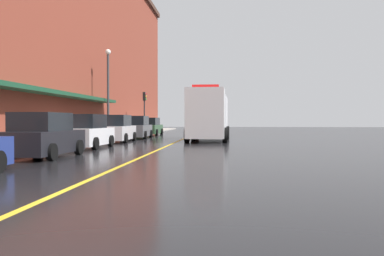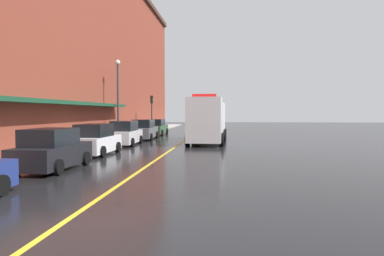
% 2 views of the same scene
% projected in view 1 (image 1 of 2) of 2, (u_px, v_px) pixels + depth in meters
% --- Properties ---
extents(ground_plane, '(112.00, 112.00, 0.00)m').
position_uv_depth(ground_plane, '(184.00, 138.00, 33.34)').
color(ground_plane, black).
extents(sidewalk_left, '(2.40, 70.00, 0.15)m').
position_uv_depth(sidewalk_left, '(110.00, 137.00, 33.86)').
color(sidewalk_left, '#ADA8A0').
rests_on(sidewalk_left, ground).
extents(lane_center_stripe, '(0.16, 70.00, 0.01)m').
position_uv_depth(lane_center_stripe, '(184.00, 138.00, 33.34)').
color(lane_center_stripe, gold).
rests_on(lane_center_stripe, ground).
extents(brick_building_left, '(10.94, 64.00, 18.12)m').
position_uv_depth(brick_building_left, '(32.00, 26.00, 33.19)').
color(brick_building_left, brown).
rests_on(brick_building_left, ground).
extents(parked_car_1, '(2.07, 4.37, 1.78)m').
position_uv_depth(parked_car_1, '(43.00, 137.00, 16.34)').
color(parked_car_1, black).
rests_on(parked_car_1, ground).
extents(parked_car_2, '(2.07, 4.18, 1.79)m').
position_uv_depth(parked_car_2, '(87.00, 132.00, 21.73)').
color(parked_car_2, silver).
rests_on(parked_car_2, ground).
extents(parked_car_3, '(2.04, 4.51, 1.83)m').
position_uv_depth(parked_car_3, '(117.00, 129.00, 27.80)').
color(parked_car_3, silver).
rests_on(parked_car_3, ground).
extents(parked_car_4, '(2.15, 4.95, 1.82)m').
position_uv_depth(parked_car_4, '(137.00, 128.00, 33.46)').
color(parked_car_4, '#595B60').
rests_on(parked_car_4, ground).
extents(parked_car_5, '(2.07, 4.52, 1.72)m').
position_uv_depth(parked_car_5, '(150.00, 127.00, 39.82)').
color(parked_car_5, '#2D5133').
rests_on(parked_car_5, ground).
extents(box_truck, '(3.00, 9.32, 3.78)m').
position_uv_depth(box_truck, '(209.00, 116.00, 30.16)').
color(box_truck, silver).
rests_on(box_truck, ground).
extents(parking_meter_0, '(0.14, 0.18, 1.33)m').
position_uv_depth(parking_meter_0, '(100.00, 126.00, 28.62)').
color(parking_meter_0, '#4C4C51').
rests_on(parking_meter_0, sidewalk_left).
extents(street_lamp_left, '(0.44, 0.44, 6.94)m').
position_uv_depth(street_lamp_left, '(108.00, 83.00, 32.54)').
color(street_lamp_left, '#33383D').
rests_on(street_lamp_left, sidewalk_left).
extents(traffic_light_near, '(0.38, 0.36, 4.30)m').
position_uv_depth(traffic_light_near, '(144.00, 104.00, 43.64)').
color(traffic_light_near, '#232326').
rests_on(traffic_light_near, sidewalk_left).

